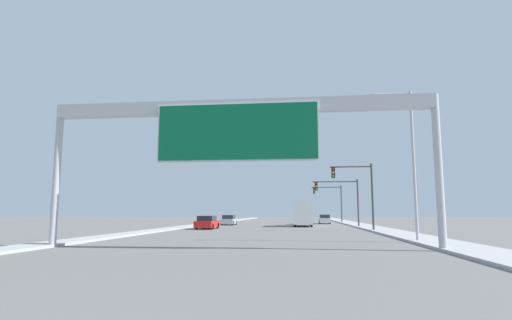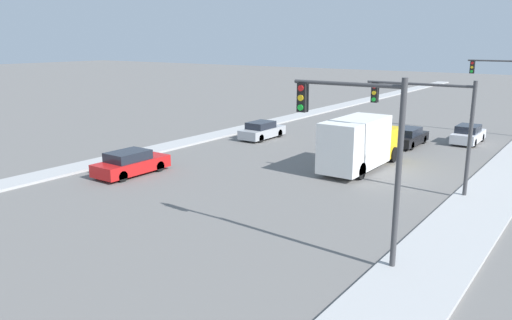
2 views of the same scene
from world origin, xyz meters
TOP-DOWN VIEW (x-y plane):
  - median_strip_left at (-10.75, 60.00)m, footprint 2.00×120.00m
  - car_near_right at (3.50, 58.97)m, footprint 1.79×4.59m
  - car_mid_center at (-7.00, 41.20)m, footprint 1.90×4.59m
  - car_far_left at (-7.00, 54.77)m, footprint 1.76×4.34m
  - car_mid_right at (7.00, 62.60)m, footprint 1.72×4.23m
  - truck_box_primary at (3.50, 50.25)m, footprint 2.33×7.73m
  - traffic_light_near_intersection at (9.00, 38.00)m, footprint 4.16×0.32m
  - traffic_light_mid_block at (8.38, 48.00)m, footprint 5.60×0.32m
  - traffic_light_far_intersection at (8.63, 68.00)m, footprint 5.13×0.32m

SIDE VIEW (x-z plane):
  - median_strip_left at x=-10.75m, z-range 0.00..0.15m
  - car_near_right at x=3.50m, z-range -0.03..1.34m
  - car_far_left at x=-7.00m, z-range -0.04..1.37m
  - car_mid_right at x=7.00m, z-range -0.04..1.39m
  - car_mid_center at x=-7.00m, z-range -0.04..1.40m
  - truck_box_primary at x=3.50m, z-range 0.03..3.25m
  - traffic_light_mid_block at x=8.38m, z-range 1.13..7.01m
  - traffic_light_far_intersection at x=8.63m, z-range 1.16..7.57m
  - traffic_light_near_intersection at x=9.00m, z-range 1.11..7.74m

